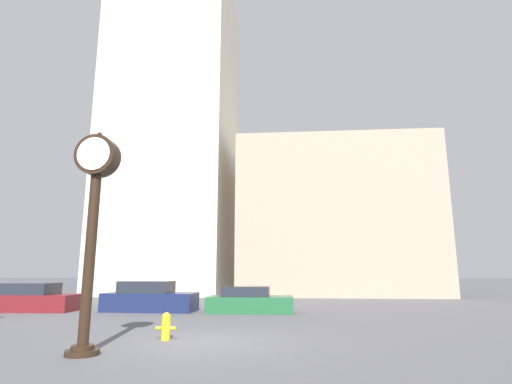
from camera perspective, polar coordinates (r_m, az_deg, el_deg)
The scene contains 8 objects.
ground_plane at distance 11.41m, azimuth -7.55°, elevation -20.58°, with size 200.00×200.00×0.00m, color #515156.
building_tall_tower at distance 38.70m, azimuth -11.36°, elevation 8.15°, with size 10.37×12.00×29.13m.
building_storefront_row at distance 35.47m, azimuth 10.87°, elevation -4.12°, with size 15.52×12.00×12.27m.
street_clock at distance 10.46m, azimuth -22.15°, elevation -1.87°, with size 1.01×0.76×5.30m.
car_maroon at distance 22.43m, azimuth -29.24°, elevation -13.22°, with size 4.09×1.97×1.31m.
car_navy at distance 20.28m, azimuth -14.98°, elevation -14.48°, with size 4.38×1.86×1.40m.
car_green at distance 19.08m, azimuth -0.92°, elevation -15.35°, with size 3.94×1.86×1.18m.
fire_hydrant_far at distance 11.94m, azimuth -12.74°, elevation -18.17°, with size 0.57×0.25×0.74m.
Camera 1 is at (2.33, -11.01, 1.87)m, focal length 28.00 mm.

